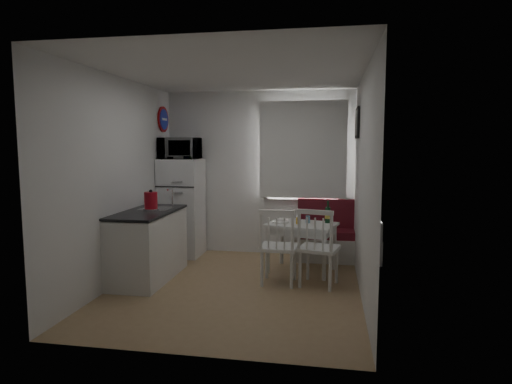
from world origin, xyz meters
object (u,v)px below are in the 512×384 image
kitchen_counter (149,244)px  kettle (151,201)px  bench (337,240)px  chair_right (319,240)px  fridge (182,207)px  microwave (180,148)px  chair_left (278,239)px  wine_bottle (328,212)px  dining_table (302,229)px

kitchen_counter → kettle: 0.58m
bench → chair_right: 1.42m
fridge → microwave: (0.00, -0.05, 0.93)m
chair_left → kettle: kettle is taller
kitchen_counter → chair_right: (2.20, -0.01, 0.15)m
wine_bottle → kitchen_counter: bearing=-161.6°
kitchen_counter → microwave: bearing=89.1°
bench → microwave: size_ratio=2.16×
chair_right → kettle: (-2.15, 0.00, 0.43)m
fridge → kettle: bearing=-88.6°
kettle → wine_bottle: bearing=18.8°
bench → microwave: bearing=-176.2°
kitchen_counter → kettle: bearing=-1.3°
chair_right → wine_bottle: (0.10, 0.77, 0.22)m
kitchen_counter → wine_bottle: 2.45m
chair_left → kettle: 1.71m
kitchen_counter → fridge: (0.02, 1.24, 0.31)m
chair_right → wine_bottle: size_ratio=1.78×
chair_left → microwave: (-1.68, 1.20, 1.10)m
kitchen_counter → kettle: (0.05, -0.00, 0.58)m
kitchen_counter → wine_bottle: kitchen_counter is taller
kitchen_counter → bench: 2.80m
chair_right → fridge: fridge is taller
chair_right → kettle: size_ratio=2.05×
fridge → kettle: fridge is taller
dining_table → chair_right: size_ratio=1.88×
microwave → wine_bottle: size_ratio=1.93×
microwave → chair_right: bearing=-28.8°
chair_right → wine_bottle: bearing=95.8°
chair_left → microwave: microwave is taller
chair_right → kettle: bearing=-167.0°
dining_table → kitchen_counter: bearing=-146.2°
kettle → microwave: bearing=91.4°
bench → wine_bottle: 0.80m
dining_table → fridge: size_ratio=0.67×
chair_left → wine_bottle: 1.00m
kitchen_counter → chair_left: bearing=-0.2°
dining_table → fridge: fridge is taller
fridge → microwave: bearing=-90.0°
chair_right → wine_bottle: wine_bottle is taller
chair_left → chair_right: 0.50m
wine_bottle → microwave: bearing=169.4°
dining_table → microwave: 2.28m
kettle → chair_left: bearing=-0.1°
chair_left → bench: bearing=62.9°
chair_right → kettle: 2.19m
dining_table → wine_bottle: 0.43m
dining_table → fridge: 2.02m
dining_table → microwave: microwave is taller
kitchen_counter → chair_right: size_ratio=2.40×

